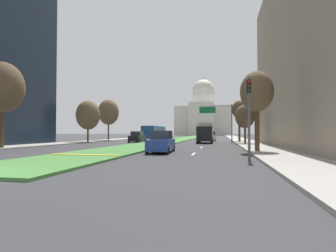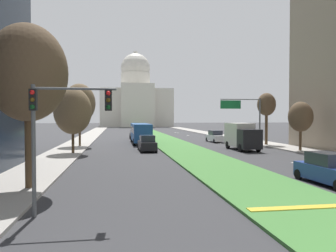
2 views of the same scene
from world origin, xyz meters
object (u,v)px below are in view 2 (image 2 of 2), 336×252
Objects in this scene: street_tree_left_mid at (73,111)px; street_tree_right_mid at (301,117)px; city_bus at (141,132)px; capitol_building at (136,101)px; sedan_far_horizon at (135,135)px; overhead_guide_sign at (245,112)px; sedan_distant at (216,137)px; street_tree_left_far at (80,103)px; street_tree_right_far at (267,105)px; box_truck_delivery at (242,136)px; traffic_light_near_left at (56,120)px; sedan_lead_stopped at (329,170)px; street_tree_left_near at (28,73)px; sedan_midblock at (147,144)px.

street_tree_right_mid is (25.17, -1.35, -0.62)m from street_tree_left_mid.
capitol_building is at bearing 87.29° from city_bus.
city_bus is at bearing -88.26° from sedan_far_horizon.
city_bus is at bearing 139.77° from street_tree_right_mid.
overhead_guide_sign is 8.77m from sedan_distant.
street_tree_right_far is (25.23, -1.79, -0.15)m from street_tree_left_far.
street_tree_left_mid is 8.65m from street_tree_left_far.
capitol_building is 104.91m from box_truck_delivery.
traffic_light_near_left is at bearing -128.10° from street_tree_right_far.
box_truck_delivery is (11.64, -21.59, 0.90)m from sedan_far_horizon.
sedan_lead_stopped is 42.50m from sedan_far_horizon.
street_tree_right_mid is (25.21, 15.83, -2.30)m from street_tree_left_near.
traffic_light_near_left is 15.36m from sedan_lead_stopped.
city_bus is (-4.39, -92.85, -9.10)m from capitol_building.
street_tree_left_near is at bearing -95.79° from capitol_building.
street_tree_left_mid is 19.69m from box_truck_delivery.
overhead_guide_sign is at bearing -77.75° from sedan_distant.
street_tree_right_mid is at bearing -27.82° from box_truck_delivery.
sedan_lead_stopped is 32.57m from city_bus.
box_truck_delivery is at bearing -92.25° from sedan_distant.
street_tree_left_near is at bearing -122.77° from sedan_distant.
box_truck_delivery is (-0.47, -12.04, 0.82)m from sedan_distant.
street_tree_left_mid is 15.66m from city_bus.
box_truck_delivery is at bearing 54.34° from traffic_light_near_left.
sedan_midblock is at bearing 13.66° from street_tree_left_mid.
capitol_building is 6.88× the size of sedan_midblock.
street_tree_right_far is at bearing -82.80° from capitol_building.
sedan_far_horizon is at bearing 136.21° from street_tree_right_far.
street_tree_right_far reaches higher than sedan_lead_stopped.
sedan_distant is (3.04, 31.96, 0.00)m from sedan_lead_stopped.
sedan_far_horizon is at bearing 102.34° from sedan_lead_stopped.
box_truck_delivery reaches higher than sedan_midblock.
street_tree_right_far is 1.53× the size of sedan_distant.
street_tree_right_far is at bearing -4.05° from street_tree_left_far.
street_tree_right_mid is at bearing -40.23° from city_bus.
sedan_distant is (17.59, 35.89, -2.93)m from traffic_light_near_left.
capitol_building reaches higher than street_tree_right_far.
sedan_distant is at bearing 34.65° from street_tree_left_mid.
street_tree_right_mid is 30.34m from sedan_far_horizon.
street_tree_right_far is 1.60× the size of sedan_lead_stopped.
street_tree_left_far is 21.34m from sedan_distant.
overhead_guide_sign is 0.92× the size of street_tree_left_mid.
overhead_guide_sign is 0.73× the size of street_tree_left_near.
overhead_guide_sign is at bearing -84.80° from capitol_building.
traffic_light_near_left is 0.72× the size of street_tree_right_far.
street_tree_left_far is (-0.22, 25.76, -0.52)m from street_tree_left_near.
city_bus is at bearing 89.83° from sedan_midblock.
sedan_lead_stopped is (-8.34, -16.88, -3.10)m from street_tree_right_mid.
sedan_distant is (19.87, 13.73, -3.71)m from street_tree_left_mid.
city_bus reaches higher than sedan_lead_stopped.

